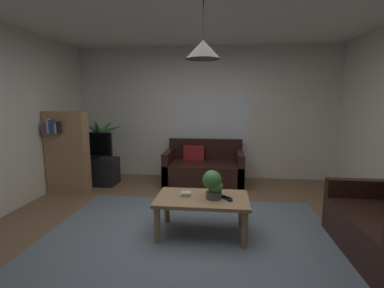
# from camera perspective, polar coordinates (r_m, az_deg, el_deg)

# --- Properties ---
(floor) EXTENTS (5.23, 5.17, 0.02)m
(floor) POSITION_cam_1_polar(r_m,az_deg,el_deg) (3.42, -0.59, -18.67)
(floor) COLOR brown
(floor) RESTS_ON ground
(rug) EXTENTS (3.40, 2.84, 0.01)m
(rug) POSITION_cam_1_polar(r_m,az_deg,el_deg) (3.24, -1.05, -20.09)
(rug) COLOR slate
(rug) RESTS_ON ground
(wall_back) EXTENTS (5.35, 0.06, 2.63)m
(wall_back) POSITION_cam_1_polar(r_m,az_deg,el_deg) (5.63, 2.65, 6.38)
(wall_back) COLOR silver
(wall_back) RESTS_ON ground
(window_pane) EXTENTS (1.43, 0.01, 1.15)m
(window_pane) POSITION_cam_1_polar(r_m,az_deg,el_deg) (5.61, 4.12, 4.24)
(window_pane) COLOR white
(couch_under_window) EXTENTS (1.45, 0.87, 0.82)m
(couch_under_window) POSITION_cam_1_polar(r_m,az_deg,el_deg) (5.26, 2.49, -5.32)
(couch_under_window) COLOR black
(couch_under_window) RESTS_ON ground
(coffee_table) EXTENTS (1.08, 0.65, 0.46)m
(coffee_table) POSITION_cam_1_polar(r_m,az_deg,el_deg) (3.30, 2.11, -12.14)
(coffee_table) COLOR #A87F56
(coffee_table) RESTS_ON ground
(book_on_table_0) EXTENTS (0.12, 0.12, 0.02)m
(book_on_table_0) POSITION_cam_1_polar(r_m,az_deg,el_deg) (3.33, -1.44, -10.43)
(book_on_table_0) COLOR beige
(book_on_table_0) RESTS_ON coffee_table
(book_on_table_1) EXTENTS (0.12, 0.11, 0.02)m
(book_on_table_1) POSITION_cam_1_polar(r_m,az_deg,el_deg) (3.31, -1.28, -10.15)
(book_on_table_1) COLOR beige
(book_on_table_1) RESTS_ON coffee_table
(remote_on_table_0) EXTENTS (0.16, 0.14, 0.02)m
(remote_on_table_0) POSITION_cam_1_polar(r_m,az_deg,el_deg) (3.26, 6.93, -10.96)
(remote_on_table_0) COLOR black
(remote_on_table_0) RESTS_ON coffee_table
(remote_on_table_1) EXTENTS (0.13, 0.16, 0.02)m
(remote_on_table_1) POSITION_cam_1_polar(r_m,az_deg,el_deg) (3.23, 7.27, -11.15)
(remote_on_table_1) COLOR black
(remote_on_table_1) RESTS_ON coffee_table
(potted_plant_on_table) EXTENTS (0.24, 0.22, 0.33)m
(potted_plant_on_table) POSITION_cam_1_polar(r_m,az_deg,el_deg) (3.20, 4.42, -8.25)
(potted_plant_on_table) COLOR #4C4C51
(potted_plant_on_table) RESTS_ON coffee_table
(tv_stand) EXTENTS (0.90, 0.44, 0.50)m
(tv_stand) POSITION_cam_1_polar(r_m,az_deg,el_deg) (5.57, -19.79, -5.29)
(tv_stand) COLOR black
(tv_stand) RESTS_ON ground
(tv) EXTENTS (0.79, 0.16, 0.50)m
(tv) POSITION_cam_1_polar(r_m,az_deg,el_deg) (5.46, -20.18, -0.21)
(tv) COLOR black
(tv) RESTS_ON tv_stand
(potted_palm_corner) EXTENTS (0.85, 0.83, 1.26)m
(potted_palm_corner) POSITION_cam_1_polar(r_m,az_deg,el_deg) (5.93, -18.35, -1.58)
(potted_palm_corner) COLOR #4C4C51
(potted_palm_corner) RESTS_ON ground
(bookshelf_corner) EXTENTS (0.70, 0.31, 1.40)m
(bookshelf_corner) POSITION_cam_1_polar(r_m,az_deg,el_deg) (5.11, -24.53, -1.49)
(bookshelf_corner) COLOR #A87F56
(bookshelf_corner) RESTS_ON ground
(pendant_lamp) EXTENTS (0.38, 0.38, 0.61)m
(pendant_lamp) POSITION_cam_1_polar(r_m,az_deg,el_deg) (3.13, 2.31, 19.01)
(pendant_lamp) COLOR black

